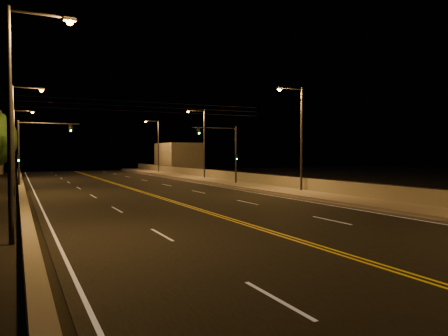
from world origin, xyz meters
name	(u,v)px	position (x,y,z in m)	size (l,w,h in m)	color
road	(184,205)	(0.00, 20.00, 0.01)	(18.00, 120.00, 0.02)	black
sidewalk	(316,196)	(10.80, 20.00, 0.15)	(3.60, 120.00, 0.30)	gray
curb	(296,198)	(8.93, 20.00, 0.07)	(0.14, 120.00, 0.15)	gray
parapet_wall	(333,187)	(12.45, 20.00, 0.80)	(0.30, 120.00, 1.00)	gray
jersey_barrier	(24,207)	(-9.64, 20.00, 0.37)	(0.45, 120.00, 0.74)	gray
distant_building_right	(178,158)	(16.50, 67.50, 2.60)	(6.00, 10.00, 5.21)	gray
parapet_rail	(333,180)	(12.45, 20.00, 1.33)	(0.06, 0.06, 120.00)	black
lane_markings	(184,205)	(0.00, 19.93, 0.02)	(17.32, 116.00, 0.00)	silver
streetlight_1	(299,132)	(11.52, 23.32, 5.19)	(2.55, 0.28, 8.96)	#2D2D33
streetlight_2	(202,139)	(11.52, 44.36, 5.19)	(2.55, 0.28, 8.96)	#2D2D33
streetlight_3	(157,143)	(11.52, 64.26, 5.19)	(2.55, 0.28, 8.96)	#2D2D33
streetlight_4	(18,108)	(-9.92, 11.21, 5.19)	(2.55, 0.28, 8.96)	#2D2D33
streetlight_5	(17,132)	(-9.92, 32.21, 5.19)	(2.55, 0.28, 8.96)	#2D2D33
streetlight_6	(16,139)	(-9.92, 53.99, 5.19)	(2.55, 0.28, 8.96)	#2D2D33
traffic_signal_right	(227,148)	(10.01, 33.93, 3.94)	(5.11, 0.31, 6.25)	#2D2D33
traffic_signal_left	(31,147)	(-8.81, 33.93, 3.94)	(5.11, 0.31, 6.25)	#2D2D33
overhead_wires	(145,107)	(0.00, 29.50, 7.40)	(22.00, 0.03, 0.83)	black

